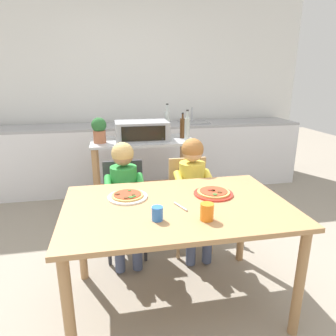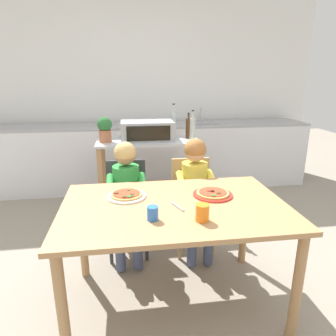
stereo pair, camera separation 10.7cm
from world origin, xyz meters
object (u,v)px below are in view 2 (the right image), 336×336
bottle_tall_green_wine (193,129)px  child_in_green_shirt (126,188)px  drinking_cup_blue (153,213)px  drinking_cup_orange (202,213)px  dining_table (175,218)px  toaster_oven (147,130)px  dining_chair_right (192,197)px  bottle_clear_vinegar (188,128)px  serving_spoon (178,207)px  pizza_plate_red_rimmed (213,194)px  kitchen_island_cart (148,165)px  dining_chair_left (127,200)px  potted_herb_plant (105,129)px  bottle_squat_spirits (173,123)px  pizza_plate_white (126,195)px  child_in_yellow_shirt (196,184)px

bottle_tall_green_wine → child_in_green_shirt: 1.04m
bottle_tall_green_wine → drinking_cup_blue: 1.60m
drinking_cup_orange → dining_table: bearing=115.7°
toaster_oven → dining_chair_right: (0.34, -0.73, -0.49)m
toaster_oven → dining_table: (0.06, -1.45, -0.32)m
toaster_oven → bottle_clear_vinegar: bearing=1.5°
toaster_oven → serving_spoon: size_ratio=3.95×
pizza_plate_red_rimmed → child_in_green_shirt: bearing=139.1°
kitchen_island_cart → dining_table: size_ratio=0.76×
bottle_tall_green_wine → dining_chair_left: bearing=-141.4°
toaster_oven → drinking_cup_orange: toaster_oven is taller
kitchen_island_cart → potted_herb_plant: potted_herb_plant is taller
toaster_oven → pizza_plate_red_rimmed: bearing=-75.7°
bottle_squat_spirits → dining_chair_left: 1.20m
potted_herb_plant → drinking_cup_blue: potted_herb_plant is taller
child_in_green_shirt → pizza_plate_white: size_ratio=3.77×
dining_chair_left → pizza_plate_red_rimmed: 0.90m
dining_chair_left → dining_table: bearing=-67.8°
kitchen_island_cart → child_in_green_shirt: size_ratio=1.09×
child_in_green_shirt → pizza_plate_white: 0.46m
dining_table → drinking_cup_blue: drinking_cup_blue is taller
bottle_clear_vinegar → dining_table: bottle_clear_vinegar is taller
child_in_yellow_shirt → serving_spoon: child_in_yellow_shirt is taller
drinking_cup_blue → dining_chair_left: bearing=98.8°
kitchen_island_cart → bottle_clear_vinegar: bottle_clear_vinegar is taller
bottle_tall_green_wine → potted_herb_plant: bottle_tall_green_wine is taller
potted_herb_plant → dining_chair_right: size_ratio=0.32×
bottle_tall_green_wine → dining_chair_left: size_ratio=0.40×
potted_herb_plant → child_in_yellow_shirt: potted_herb_plant is taller
toaster_oven → dining_chair_right: bearing=-64.9°
toaster_oven → child_in_yellow_shirt: toaster_oven is taller
potted_herb_plant → pizza_plate_red_rimmed: (0.78, -1.27, -0.25)m
child_in_green_shirt → pizza_plate_red_rimmed: bearing=-40.9°
kitchen_island_cart → serving_spoon: kitchen_island_cart is taller
bottle_squat_spirits → serving_spoon: (-0.25, -1.71, -0.26)m
dining_table → child_in_green_shirt: child_in_green_shirt is taller
pizza_plate_red_rimmed → serving_spoon: pizza_plate_red_rimmed is taller
child_in_green_shirt → pizza_plate_red_rimmed: (0.58, -0.50, 0.12)m
bottle_clear_vinegar → child_in_yellow_shirt: bottle_clear_vinegar is taller
kitchen_island_cart → pizza_plate_red_rimmed: bearing=-75.9°
dining_chair_left → dining_chair_right: (0.58, -0.02, 0.00)m
dining_table → bottle_clear_vinegar: bearing=75.1°
pizza_plate_white → potted_herb_plant: bearing=99.2°
kitchen_island_cart → pizza_plate_red_rimmed: kitchen_island_cart is taller
child_in_yellow_shirt → drinking_cup_orange: (-0.16, -0.84, 0.14)m
child_in_yellow_shirt → bottle_squat_spirits: bearing=91.2°
dining_chair_right → drinking_cup_blue: (-0.44, -0.91, 0.31)m
dining_table → dining_chair_right: size_ratio=1.75×
bottle_clear_vinegar → pizza_plate_red_rimmed: 1.37m
bottle_tall_green_wine → serving_spoon: bottle_tall_green_wine is taller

